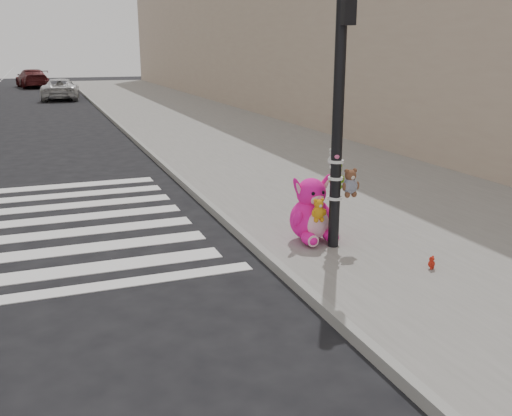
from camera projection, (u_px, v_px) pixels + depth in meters
name	position (u px, v px, depth m)	size (l,w,h in m)	color
ground	(198.00, 339.00, 6.14)	(120.00, 120.00, 0.00)	black
sidewalk_near	(273.00, 152.00, 16.83)	(7.00, 80.00, 0.14)	slate
curb_edge	(157.00, 160.00, 15.65)	(0.12, 80.00, 0.15)	gray
bld_near	(301.00, 4.00, 26.38)	(5.00, 60.00, 10.00)	tan
signal_pole	(338.00, 137.00, 8.18)	(0.69, 0.49, 4.00)	black
pink_bunny	(312.00, 214.00, 8.76)	(0.74, 0.80, 1.04)	#FE159D
red_teddy	(432.00, 263.00, 7.69)	(0.13, 0.09, 0.18)	red
car_white_near	(60.00, 89.00, 34.60)	(2.08, 4.51, 1.25)	silver
car_maroon_near	(32.00, 78.00, 45.13)	(2.00, 4.93, 1.43)	#4F1618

